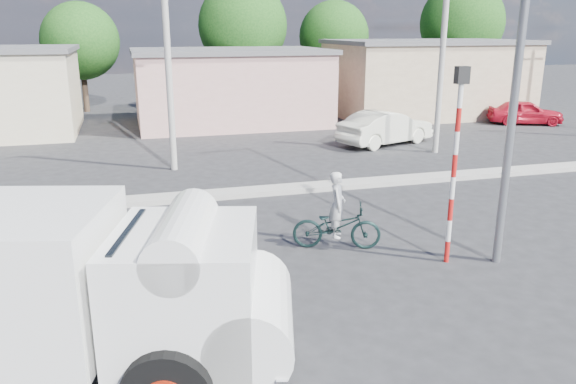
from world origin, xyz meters
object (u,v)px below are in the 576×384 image
object	(u,v)px
cyclist	(337,217)
traffic_pole	(456,150)
car_red	(525,112)
truck	(60,289)
bicycle	(337,226)
streetlight	(515,36)
car_cream	(386,128)

from	to	relation	value
cyclist	traffic_pole	size ratio (longest dim) A/B	0.37
car_red	truck	bearing A→B (deg)	152.05
bicycle	streetlight	xyz separation A→B (m)	(3.06, -1.77, 4.41)
truck	cyclist	xyz separation A→B (m)	(5.74, 3.89, -0.71)
bicycle	streetlight	distance (m)	5.65
truck	traffic_pole	bearing A→B (deg)	32.02
truck	bicycle	distance (m)	7.00
truck	traffic_pole	size ratio (longest dim) A/B	1.60
cyclist	traffic_pole	world-z (taller)	traffic_pole
traffic_pole	streetlight	bearing A→B (deg)	-17.73
car_cream	cyclist	bearing A→B (deg)	129.42
car_red	streetlight	size ratio (longest dim) A/B	0.43
cyclist	car_red	xyz separation A→B (m)	(16.45, 14.21, -0.14)
cyclist	car_red	bearing A→B (deg)	-29.70
streetlight	car_red	bearing A→B (deg)	50.03
truck	streetlight	size ratio (longest dim) A/B	0.77
car_cream	traffic_pole	size ratio (longest dim) A/B	1.07
car_red	cyclist	bearing A→B (deg)	153.67
car_cream	car_red	bearing A→B (deg)	-93.02
truck	streetlight	world-z (taller)	streetlight
truck	car_red	world-z (taller)	truck
car_red	bicycle	bearing A→B (deg)	153.67
cyclist	car_red	distance (m)	21.74
car_cream	streetlight	bearing A→B (deg)	144.67
bicycle	streetlight	size ratio (longest dim) A/B	0.23
cyclist	truck	bearing A→B (deg)	143.63
bicycle	cyclist	distance (m)	0.25
cyclist	traffic_pole	distance (m)	3.14
truck	car_cream	bearing A→B (deg)	65.64
bicycle	car_cream	size ratio (longest dim) A/B	0.45
bicycle	traffic_pole	world-z (taller)	traffic_pole
truck	streetlight	bearing A→B (deg)	28.45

